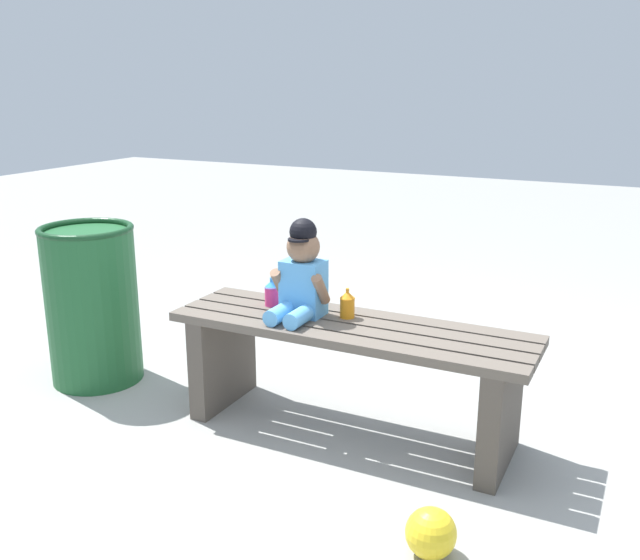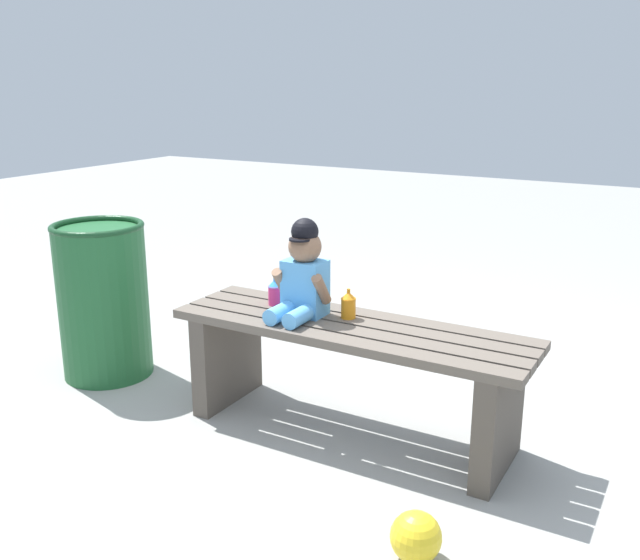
% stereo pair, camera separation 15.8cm
% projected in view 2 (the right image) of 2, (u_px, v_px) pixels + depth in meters
% --- Properties ---
extents(ground_plane, '(16.00, 16.00, 0.00)m').
position_uv_depth(ground_plane, '(349.00, 432.00, 2.93)').
color(ground_plane, '#999993').
extents(park_bench, '(1.47, 0.42, 0.47)m').
position_uv_depth(park_bench, '(350.00, 361.00, 2.84)').
color(park_bench, '#60564C').
rests_on(park_bench, ground_plane).
extents(child_figure, '(0.23, 0.27, 0.40)m').
position_uv_depth(child_figure, '(303.00, 274.00, 2.86)').
color(child_figure, '#59A5E5').
rests_on(child_figure, park_bench).
extents(sippy_cup_left, '(0.06, 0.06, 0.12)m').
position_uv_depth(sippy_cup_left, '(275.00, 292.00, 3.03)').
color(sippy_cup_left, '#E5337F').
rests_on(sippy_cup_left, park_bench).
extents(sippy_cup_right, '(0.06, 0.06, 0.12)m').
position_uv_depth(sippy_cup_right, '(348.00, 304.00, 2.86)').
color(sippy_cup_right, orange).
rests_on(sippy_cup_right, park_bench).
extents(toy_ball, '(0.16, 0.16, 0.16)m').
position_uv_depth(toy_ball, '(416.00, 537.00, 2.13)').
color(toy_ball, yellow).
rests_on(toy_ball, ground_plane).
extents(trash_bin, '(0.44, 0.44, 0.76)m').
position_uv_depth(trash_bin, '(103.00, 300.00, 3.41)').
color(trash_bin, '#1E592D').
rests_on(trash_bin, ground_plane).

